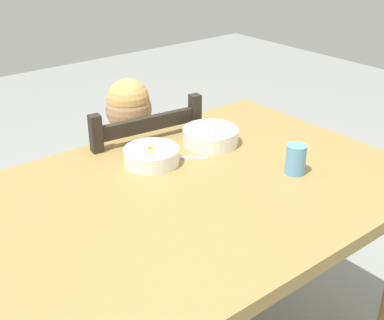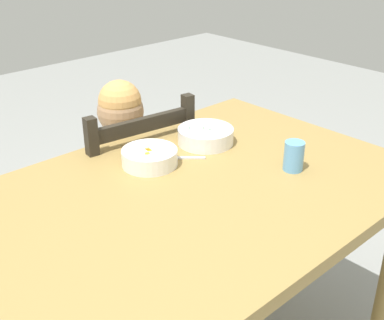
{
  "view_description": "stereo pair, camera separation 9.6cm",
  "coord_description": "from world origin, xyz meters",
  "px_view_note": "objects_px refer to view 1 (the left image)",
  "views": [
    {
      "loc": [
        -0.77,
        -0.99,
        1.48
      ],
      "look_at": [
        0.07,
        0.06,
        0.82
      ],
      "focal_mm": 47.49,
      "sensor_mm": 36.0,
      "label": 1
    },
    {
      "loc": [
        -0.85,
        -0.93,
        1.48
      ],
      "look_at": [
        0.07,
        0.06,
        0.82
      ],
      "focal_mm": 47.49,
      "sensor_mm": 36.0,
      "label": 2
    }
  ],
  "objects_px": {
    "dining_chair": "(136,204)",
    "drinking_cup": "(296,159)",
    "bowl_of_peas": "(210,136)",
    "bowl_of_carrots": "(152,155)",
    "child_figure": "(136,162)",
    "spoon": "(178,157)",
    "dining_table": "(186,222)"
  },
  "relations": [
    {
      "from": "dining_chair",
      "to": "drinking_cup",
      "type": "distance_m",
      "value": 0.75
    },
    {
      "from": "bowl_of_peas",
      "to": "bowl_of_carrots",
      "type": "xyz_separation_m",
      "value": [
        -0.24,
        -0.0,
        -0.0
      ]
    },
    {
      "from": "bowl_of_carrots",
      "to": "drinking_cup",
      "type": "height_order",
      "value": "drinking_cup"
    },
    {
      "from": "child_figure",
      "to": "bowl_of_peas",
      "type": "relative_size",
      "value": 4.98
    },
    {
      "from": "spoon",
      "to": "drinking_cup",
      "type": "xyz_separation_m",
      "value": [
        0.21,
        -0.3,
        0.04
      ]
    },
    {
      "from": "spoon",
      "to": "dining_table",
      "type": "bearing_deg",
      "value": -121.84
    },
    {
      "from": "dining_table",
      "to": "bowl_of_peas",
      "type": "relative_size",
      "value": 7.13
    },
    {
      "from": "dining_chair",
      "to": "spoon",
      "type": "height_order",
      "value": "dining_chair"
    },
    {
      "from": "bowl_of_peas",
      "to": "spoon",
      "type": "relative_size",
      "value": 1.65
    },
    {
      "from": "bowl_of_peas",
      "to": "drinking_cup",
      "type": "distance_m",
      "value": 0.33
    },
    {
      "from": "bowl_of_peas",
      "to": "dining_table",
      "type": "bearing_deg",
      "value": -142.94
    },
    {
      "from": "bowl_of_peas",
      "to": "spoon",
      "type": "height_order",
      "value": "bowl_of_peas"
    },
    {
      "from": "bowl_of_carrots",
      "to": "dining_table",
      "type": "bearing_deg",
      "value": -96.28
    },
    {
      "from": "child_figure",
      "to": "dining_table",
      "type": "bearing_deg",
      "value": -106.21
    },
    {
      "from": "bowl_of_peas",
      "to": "dining_chair",
      "type": "bearing_deg",
      "value": 113.05
    },
    {
      "from": "dining_chair",
      "to": "bowl_of_carrots",
      "type": "distance_m",
      "value": 0.48
    },
    {
      "from": "dining_table",
      "to": "bowl_of_peas",
      "type": "bearing_deg",
      "value": 37.06
    },
    {
      "from": "bowl_of_peas",
      "to": "spoon",
      "type": "distance_m",
      "value": 0.16
    },
    {
      "from": "dining_table",
      "to": "bowl_of_carrots",
      "type": "bearing_deg",
      "value": 83.72
    },
    {
      "from": "dining_table",
      "to": "dining_chair",
      "type": "distance_m",
      "value": 0.56
    },
    {
      "from": "dining_chair",
      "to": "bowl_of_carrots",
      "type": "bearing_deg",
      "value": -111.04
    },
    {
      "from": "dining_table",
      "to": "drinking_cup",
      "type": "distance_m",
      "value": 0.38
    },
    {
      "from": "dining_chair",
      "to": "bowl_of_carrots",
      "type": "relative_size",
      "value": 5.15
    },
    {
      "from": "spoon",
      "to": "drinking_cup",
      "type": "relative_size",
      "value": 1.24
    },
    {
      "from": "dining_table",
      "to": "child_figure",
      "type": "height_order",
      "value": "child_figure"
    },
    {
      "from": "child_figure",
      "to": "drinking_cup",
      "type": "height_order",
      "value": "child_figure"
    },
    {
      "from": "child_figure",
      "to": "drinking_cup",
      "type": "distance_m",
      "value": 0.67
    },
    {
      "from": "child_figure",
      "to": "spoon",
      "type": "distance_m",
      "value": 0.35
    },
    {
      "from": "dining_chair",
      "to": "child_figure",
      "type": "distance_m",
      "value": 0.18
    },
    {
      "from": "child_figure",
      "to": "bowl_of_carrots",
      "type": "relative_size",
      "value": 5.42
    },
    {
      "from": "dining_table",
      "to": "dining_chair",
      "type": "bearing_deg",
      "value": 74.64
    },
    {
      "from": "dining_chair",
      "to": "drinking_cup",
      "type": "xyz_separation_m",
      "value": [
        0.18,
        -0.62,
        0.38
      ]
    }
  ]
}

